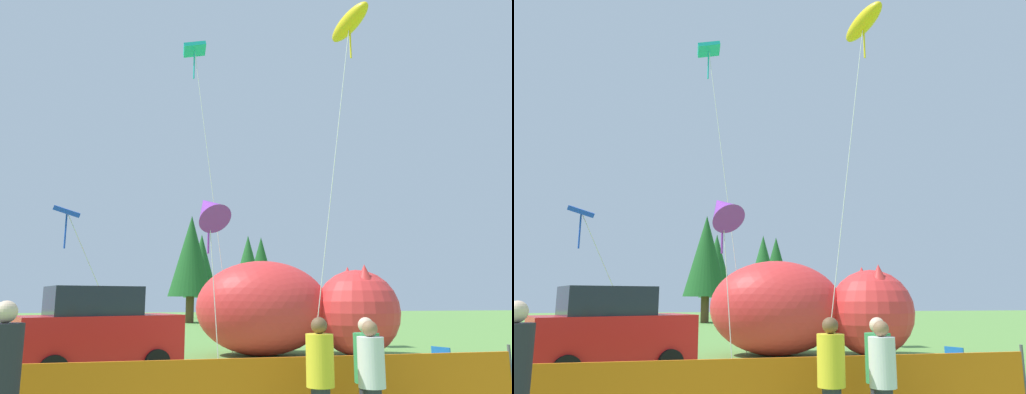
% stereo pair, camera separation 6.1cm
% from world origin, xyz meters
% --- Properties ---
extents(ground_plane, '(120.00, 120.00, 0.00)m').
position_xyz_m(ground_plane, '(0.00, 0.00, 0.00)').
color(ground_plane, '#609342').
extents(parked_car, '(4.29, 3.04, 2.18)m').
position_xyz_m(parked_car, '(-3.77, 2.48, 1.06)').
color(parked_car, red).
rests_on(parked_car, ground).
extents(folding_chair, '(0.64, 0.64, 0.85)m').
position_xyz_m(folding_chair, '(3.58, -0.98, 0.49)').
color(folding_chair, '#1959A5').
rests_on(folding_chair, ground).
extents(inflatable_cat, '(7.11, 4.50, 3.15)m').
position_xyz_m(inflatable_cat, '(2.21, 5.56, 1.46)').
color(inflatable_cat, red).
rests_on(inflatable_cat, ground).
extents(spectator_in_black_shirt, '(0.36, 0.36, 1.65)m').
position_xyz_m(spectator_in_black_shirt, '(-0.41, -4.75, 0.90)').
color(spectator_in_black_shirt, '#2D2D38').
rests_on(spectator_in_black_shirt, ground).
extents(spectator_in_white_shirt, '(0.36, 0.36, 1.63)m').
position_xyz_m(spectator_in_white_shirt, '(0.34, -4.53, 0.89)').
color(spectator_in_white_shirt, '#2D2D38').
rests_on(spectator_in_white_shirt, ground).
extents(spectator_in_red_shirt, '(0.35, 0.35, 1.60)m').
position_xyz_m(spectator_in_red_shirt, '(0.27, -4.81, 0.87)').
color(spectator_in_red_shirt, '#2D2D38').
rests_on(spectator_in_red_shirt, ground).
extents(kite_blue_box, '(2.70, 2.28, 5.16)m').
position_xyz_m(kite_blue_box, '(-5.41, 7.22, 4.80)').
color(kite_blue_box, silver).
rests_on(kite_blue_box, ground).
extents(kite_teal_diamond, '(1.97, 1.89, 12.18)m').
position_xyz_m(kite_teal_diamond, '(-1.02, 7.95, 11.66)').
color(kite_teal_diamond, silver).
rests_on(kite_teal_diamond, ground).
extents(kite_yellow_hero, '(2.29, 2.11, 11.60)m').
position_xyz_m(kite_yellow_hero, '(3.76, 3.29, 11.02)').
color(kite_yellow_hero, silver).
rests_on(kite_yellow_hero, ground).
extents(kite_purple_delta, '(1.46, 1.69, 5.17)m').
position_xyz_m(kite_purple_delta, '(-0.90, 3.29, 4.45)').
color(kite_purple_delta, silver).
rests_on(kite_purple_delta, ground).
extents(horizon_tree_east, '(3.56, 3.56, 8.51)m').
position_xyz_m(horizon_tree_east, '(0.87, 29.33, 5.22)').
color(horizon_tree_east, brown).
rests_on(horizon_tree_east, ground).
extents(horizon_tree_west, '(3.42, 3.42, 8.16)m').
position_xyz_m(horizon_tree_west, '(2.72, 38.65, 5.01)').
color(horizon_tree_west, brown).
rests_on(horizon_tree_west, ground).
extents(horizon_tree_mid, '(3.36, 3.36, 8.02)m').
position_xyz_m(horizon_tree_mid, '(7.17, 37.36, 4.92)').
color(horizon_tree_mid, brown).
rests_on(horizon_tree_mid, ground).
extents(horizon_tree_northeast, '(2.95, 2.95, 7.05)m').
position_xyz_m(horizon_tree_northeast, '(6.95, 30.66, 4.33)').
color(horizon_tree_northeast, brown).
rests_on(horizon_tree_northeast, ground).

